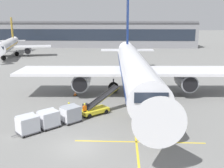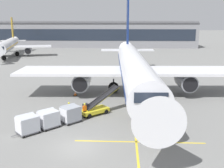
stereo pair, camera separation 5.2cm
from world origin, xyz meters
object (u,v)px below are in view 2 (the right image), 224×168
object	(u,v)px
baggage_cart_lead	(70,113)
baggage_cart_second	(48,118)
ground_crew_by_loader	(85,109)
parked_airplane	(134,68)
distant_airplane	(8,46)
belt_loader	(96,107)
ground_crew_by_carts	(69,108)
safety_cone_engine_keepout	(75,93)
baggage_cart_third	(27,124)

from	to	relation	value
baggage_cart_lead	baggage_cart_second	bearing A→B (deg)	-141.24
baggage_cart_lead	ground_crew_by_loader	size ratio (longest dim) A/B	1.46
parked_airplane	distant_airplane	bearing A→B (deg)	131.93
belt_loader	ground_crew_by_loader	xyz separation A→B (m)	(-1.15, -1.29, 0.12)
baggage_cart_lead	distant_airplane	bearing A→B (deg)	119.48
ground_crew_by_loader	ground_crew_by_carts	size ratio (longest dim) A/B	1.00
belt_loader	baggage_cart_lead	xyz separation A→B (m)	(-2.52, -2.69, 0.12)
baggage_cart_second	ground_crew_by_loader	size ratio (longest dim) A/B	1.46
baggage_cart_second	safety_cone_engine_keepout	bearing A→B (deg)	87.19
baggage_cart_second	ground_crew_by_carts	xyz separation A→B (m)	(1.51, 3.24, -0.00)
ground_crew_by_carts	safety_cone_engine_keepout	distance (m)	8.95
baggage_cart_third	ground_crew_by_carts	size ratio (longest dim) A/B	1.46
parked_airplane	ground_crew_by_carts	distance (m)	12.98
ground_crew_by_loader	safety_cone_engine_keepout	size ratio (longest dim) A/B	2.65
baggage_cart_third	distant_airplane	size ratio (longest dim) A/B	0.07
ground_crew_by_loader	safety_cone_engine_keepout	world-z (taller)	ground_crew_by_loader
baggage_cart_second	distant_airplane	world-z (taller)	distant_airplane
baggage_cart_second	ground_crew_by_loader	world-z (taller)	baggage_cart_second
belt_loader	distant_airplane	world-z (taller)	distant_airplane
parked_airplane	distant_airplane	distance (m)	55.88
baggage_cart_second	belt_loader	bearing A→B (deg)	43.52
baggage_cart_lead	distant_airplane	size ratio (longest dim) A/B	0.07
baggage_cart_third	ground_crew_by_loader	distance (m)	6.79
baggage_cart_third	safety_cone_engine_keepout	size ratio (longest dim) A/B	3.87
belt_loader	ground_crew_by_carts	size ratio (longest dim) A/B	2.76
baggage_cart_lead	ground_crew_by_carts	xyz separation A→B (m)	(-0.47, 1.65, -0.00)
belt_loader	baggage_cart_second	size ratio (longest dim) A/B	1.89
safety_cone_engine_keepout	baggage_cart_lead	bearing A→B (deg)	-82.49
safety_cone_engine_keepout	belt_loader	bearing A→B (deg)	-63.49
ground_crew_by_loader	safety_cone_engine_keepout	distance (m)	9.56
belt_loader	ground_crew_by_carts	distance (m)	3.17
parked_airplane	baggage_cart_second	world-z (taller)	parked_airplane
baggage_cart_second	ground_crew_by_carts	world-z (taller)	baggage_cart_second
parked_airplane	baggage_cart_second	xyz separation A→B (m)	(-9.25, -13.20, -3.06)
belt_loader	baggage_cart_lead	distance (m)	3.69
parked_airplane	baggage_cart_third	xyz separation A→B (m)	(-10.90, -14.79, -3.06)
ground_crew_by_loader	parked_airplane	bearing A→B (deg)	60.00
belt_loader	baggage_cart_third	size ratio (longest dim) A/B	1.89
ground_crew_by_loader	belt_loader	bearing A→B (deg)	48.27
belt_loader	safety_cone_engine_keepout	bearing A→B (deg)	116.51
baggage_cart_third	ground_crew_by_carts	world-z (taller)	baggage_cart_third
baggage_cart_second	baggage_cart_third	xyz separation A→B (m)	(-1.64, -1.59, 0.00)
baggage_cart_third	ground_crew_by_carts	bearing A→B (deg)	56.82
parked_airplane	safety_cone_engine_keepout	xyz separation A→B (m)	(-8.66, -1.08, -3.74)
baggage_cart_second	baggage_cart_third	size ratio (longest dim) A/B	1.00
ground_crew_by_loader	distant_airplane	xyz separation A→B (m)	(-31.44, 51.78, 2.39)
safety_cone_engine_keepout	baggage_cart_second	bearing A→B (deg)	-92.81
belt_loader	ground_crew_by_carts	world-z (taller)	belt_loader
belt_loader	baggage_cart_second	bearing A→B (deg)	-136.48
baggage_cart_second	distant_airplane	xyz separation A→B (m)	(-28.08, 54.77, 2.39)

